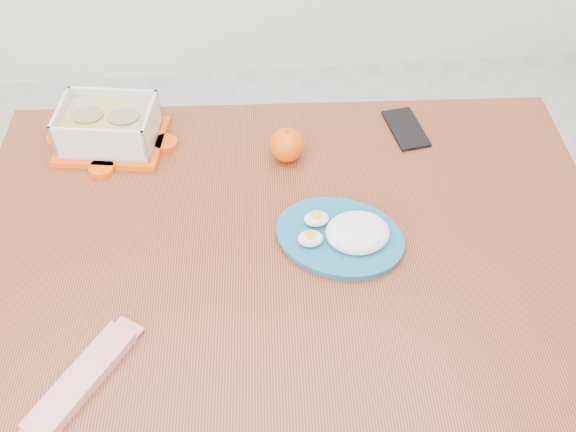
{
  "coord_description": "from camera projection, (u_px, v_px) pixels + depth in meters",
  "views": [
    {
      "loc": [
        0.03,
        -0.75,
        1.72
      ],
      "look_at": [
        0.1,
        0.09,
        0.81
      ],
      "focal_mm": 40.0,
      "sensor_mm": 36.0,
      "label": 1
    }
  ],
  "objects": [
    {
      "name": "orange_fruit",
      "position": [
        287.0,
        145.0,
        1.41
      ],
      "size": [
        0.08,
        0.08,
        0.08
      ],
      "primitive_type": "sphere",
      "color": "#E34404",
      "rests_on": "dining_table"
    },
    {
      "name": "dining_table",
      "position": [
        288.0,
        264.0,
        1.35
      ],
      "size": [
        1.33,
        0.93,
        0.75
      ],
      "rotation": [
        0.0,
        0.0,
        -0.05
      ],
      "color": "brown",
      "rests_on": "ground"
    },
    {
      "name": "food_container",
      "position": [
        108.0,
        127.0,
        1.44
      ],
      "size": [
        0.26,
        0.21,
        0.1
      ],
      "rotation": [
        0.0,
        0.0,
        -0.16
      ],
      "color": "#FF4B07",
      "rests_on": "dining_table"
    },
    {
      "name": "smartphone",
      "position": [
        406.0,
        129.0,
        1.5
      ],
      "size": [
        0.09,
        0.15,
        0.01
      ],
      "primitive_type": "cube",
      "rotation": [
        0.0,
        0.0,
        0.15
      ],
      "color": "black",
      "rests_on": "dining_table"
    },
    {
      "name": "rice_plate",
      "position": [
        345.0,
        233.0,
        1.26
      ],
      "size": [
        0.33,
        0.33,
        0.07
      ],
      "rotation": [
        0.0,
        0.0,
        -0.43
      ],
      "color": "#186185",
      "rests_on": "dining_table"
    },
    {
      "name": "candy_bar",
      "position": [
        81.0,
        380.0,
        1.06
      ],
      "size": [
        0.17,
        0.21,
        0.02
      ],
      "primitive_type": "cube",
      "rotation": [
        0.0,
        0.0,
        0.96
      ],
      "color": "#B90920",
      "rests_on": "dining_table"
    }
  ]
}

